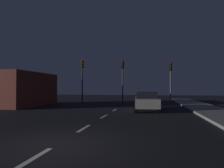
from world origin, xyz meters
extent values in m
plane|color=black|center=(0.00, 7.00, 0.00)|extent=(80.00, 80.00, 0.00)
cube|color=silver|center=(0.00, -1.20, 0.00)|extent=(0.16, 1.60, 0.01)
cube|color=silver|center=(0.00, 2.60, 0.00)|extent=(0.16, 1.60, 0.01)
cube|color=silver|center=(0.00, 6.40, 0.00)|extent=(0.16, 1.60, 0.01)
cube|color=silver|center=(0.00, 10.20, 0.00)|extent=(0.16, 1.60, 0.01)
cylinder|color=black|center=(-5.09, 16.37, 2.56)|extent=(0.14, 0.14, 5.12)
cube|color=#382D0C|center=(-5.09, 16.37, 4.67)|extent=(0.32, 0.24, 0.90)
sphere|color=red|center=(-5.09, 16.21, 4.97)|extent=(0.20, 0.20, 0.20)
sphere|color=#3F2D0C|center=(-5.09, 16.21, 4.67)|extent=(0.20, 0.20, 0.20)
sphere|color=#0C3319|center=(-5.09, 16.21, 4.37)|extent=(0.20, 0.20, 0.20)
cylinder|color=#2D2D30|center=(-0.22, 16.37, 2.48)|extent=(0.14, 0.14, 4.97)
cube|color=black|center=(-0.22, 16.37, 4.52)|extent=(0.32, 0.24, 0.90)
sphere|color=red|center=(-0.22, 16.21, 4.82)|extent=(0.20, 0.20, 0.20)
sphere|color=#3F2D0C|center=(-0.22, 16.21, 4.52)|extent=(0.20, 0.20, 0.20)
sphere|color=#0C3319|center=(-0.22, 16.21, 4.22)|extent=(0.20, 0.20, 0.20)
cylinder|color=#4C4C51|center=(5.06, 16.37, 2.30)|extent=(0.14, 0.14, 4.60)
cube|color=black|center=(5.06, 16.37, 4.15)|extent=(0.32, 0.24, 0.90)
sphere|color=red|center=(5.06, 16.21, 4.45)|extent=(0.20, 0.20, 0.20)
sphere|color=#3F2D0C|center=(5.06, 16.21, 4.15)|extent=(0.20, 0.20, 0.20)
sphere|color=#0C3319|center=(5.06, 16.21, 3.85)|extent=(0.20, 0.20, 0.20)
cube|color=gray|center=(2.56, 10.43, 0.67)|extent=(2.13, 4.67, 0.70)
cube|color=black|center=(2.58, 10.21, 1.27)|extent=(1.72, 2.16, 0.52)
cylinder|color=black|center=(1.60, 12.09, 0.32)|extent=(0.27, 0.66, 0.64)
cylinder|color=black|center=(3.25, 12.22, 0.32)|extent=(0.27, 0.66, 0.64)
cylinder|color=black|center=(1.87, 8.65, 0.32)|extent=(0.27, 0.66, 0.64)
cylinder|color=black|center=(3.52, 8.78, 0.32)|extent=(0.27, 0.66, 0.64)
cube|color=maroon|center=(-10.03, 12.13, 1.70)|extent=(4.06, 7.21, 3.40)
camera|label=1|loc=(2.94, -5.77, 1.79)|focal=31.34mm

